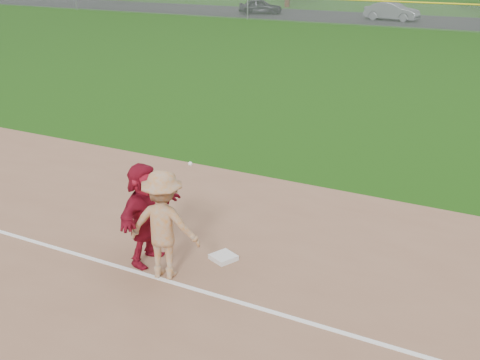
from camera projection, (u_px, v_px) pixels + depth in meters
The scene contains 7 objects.
ground at pixel (203, 267), 11.63m from camera, with size 160.00×160.00×0.00m, color #1B490E.
foul_line at pixel (180, 285), 10.97m from camera, with size 60.00×0.10×0.01m, color white.
first_base at pixel (223, 257), 11.85m from camera, with size 0.44×0.44×0.10m, color white.
base_runner at pixel (145, 214), 11.47m from camera, with size 1.88×0.60×2.03m, color maroon.
car_left at pixel (260, 6), 57.58m from camera, with size 1.66×4.14×1.41m, color black.
car_mid at pixel (392, 11), 52.15m from camera, with size 1.63×4.68×1.54m, color slate.
first_base_play at pixel (164, 225), 10.94m from camera, with size 1.48×1.08×2.15m.
Camera 1 is at (5.50, -8.69, 5.73)m, focal length 45.00 mm.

